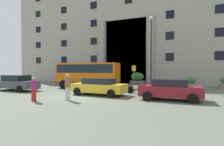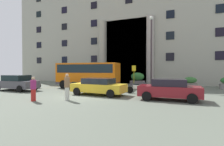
{
  "view_description": "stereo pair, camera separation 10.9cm",
  "coord_description": "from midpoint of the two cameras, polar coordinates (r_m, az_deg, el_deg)",
  "views": [
    {
      "loc": [
        7.15,
        -11.13,
        2.06
      ],
      "look_at": [
        0.17,
        6.15,
        1.69
      ],
      "focal_mm": 27.45,
      "sensor_mm": 36.0,
      "label": 1
    },
    {
      "loc": [
        7.25,
        -11.09,
        2.06
      ],
      "look_at": [
        0.17,
        6.15,
        1.69
      ],
      "focal_mm": 27.45,
      "sensor_mm": 36.0,
      "label": 2
    }
  ],
  "objects": [
    {
      "name": "parked_compact_extra",
      "position": [
        13.89,
        -4.59,
        -4.42
      ],
      "size": [
        4.42,
        2.12,
        1.36
      ],
      "rotation": [
        0.0,
        0.0,
        -0.04
      ],
      "color": "gold",
      "rests_on": "ground_plane"
    },
    {
      "name": "office_building_facade",
      "position": [
        30.19,
        7.9,
        13.52
      ],
      "size": [
        42.98,
        9.78,
        17.09
      ],
      "color": "#9E9D8E",
      "rests_on": "ground_plane"
    },
    {
      "name": "hedge_planter_far_east",
      "position": [
        24.8,
        -8.62,
        -1.85
      ],
      "size": [
        1.83,
        0.88,
        1.6
      ],
      "color": "slate",
      "rests_on": "ground_plane"
    },
    {
      "name": "lamppost_plaza_centre",
      "position": [
        19.53,
        12.78,
        8.56
      ],
      "size": [
        0.4,
        0.4,
        7.92
      ],
      "color": "#3D3236",
      "rests_on": "ground_plane"
    },
    {
      "name": "pedestrian_man_crossing",
      "position": [
        11.83,
        -14.82,
        -4.49
      ],
      "size": [
        0.36,
        0.36,
        1.78
      ],
      "rotation": [
        0.0,
        0.0,
        0.12
      ],
      "color": "beige",
      "rests_on": "ground_plane"
    },
    {
      "name": "scooter_by_planter",
      "position": [
        14.94,
        8.51,
        -5.01
      ],
      "size": [
        2.06,
        0.62,
        0.89
      ],
      "rotation": [
        0.0,
        0.0,
        0.17
      ],
      "color": "black",
      "rests_on": "ground_plane"
    },
    {
      "name": "orange_minibus",
      "position": [
        19.2,
        -8.06,
        -0.07
      ],
      "size": [
        6.99,
        3.3,
        2.77
      ],
      "rotation": [
        0.0,
        0.0,
        0.11
      ],
      "color": "orange",
      "rests_on": "ground_plane"
    },
    {
      "name": "hedge_planter_far_west",
      "position": [
        21.99,
        24.44,
        -2.81
      ],
      "size": [
        1.46,
        0.81,
        1.2
      ],
      "color": "gray",
      "rests_on": "ground_plane"
    },
    {
      "name": "motorcycle_far_end",
      "position": [
        17.46,
        -12.21,
        -4.15
      ],
      "size": [
        1.93,
        0.55,
        0.89
      ],
      "rotation": [
        0.0,
        0.0,
        -0.03
      ],
      "color": "black",
      "rests_on": "ground_plane"
    },
    {
      "name": "hedge_planter_west",
      "position": [
        22.24,
        8.29,
        -2.1
      ],
      "size": [
        1.76,
        0.94,
        1.67
      ],
      "color": "slate",
      "rests_on": "ground_plane"
    },
    {
      "name": "motorcycle_near_kerb",
      "position": [
        20.89,
        -25.27,
        -3.35
      ],
      "size": [
        2.08,
        0.61,
        0.89
      ],
      "rotation": [
        0.0,
        0.0,
        0.17
      ],
      "color": "black",
      "rests_on": "ground_plane"
    },
    {
      "name": "parked_hatchback_near",
      "position": [
        19.26,
        -29.41,
        -2.84
      ],
      "size": [
        4.44,
        1.95,
        1.52
      ],
      "rotation": [
        0.0,
        0.0,
        -0.01
      ],
      "color": "#4A4950",
      "rests_on": "ground_plane"
    },
    {
      "name": "bus_stop_sign",
      "position": [
        19.24,
        7.14,
        -0.35
      ],
      "size": [
        0.44,
        0.08,
        2.51
      ],
      "color": "#999E13",
      "rests_on": "ground_plane"
    },
    {
      "name": "white_taxi_kerbside",
      "position": [
        12.23,
        18.38,
        -5.14
      ],
      "size": [
        4.05,
        2.06,
        1.42
      ],
      "rotation": [
        0.0,
        0.0,
        0.03
      ],
      "color": "maroon",
      "rests_on": "ground_plane"
    },
    {
      "name": "ground_plane",
      "position": [
        13.41,
        -10.9,
        -7.96
      ],
      "size": [
        80.0,
        64.0,
        0.12
      ],
      "primitive_type": "cube",
      "color": "#5A6255"
    },
    {
      "name": "pedestrian_woman_with_bag",
      "position": [
        12.29,
        -24.84,
        -4.86
      ],
      "size": [
        0.36,
        0.36,
        1.59
      ],
      "rotation": [
        0.0,
        0.0,
        6.13
      ],
      "color": "#AF2320",
      "rests_on": "ground_plane"
    }
  ]
}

